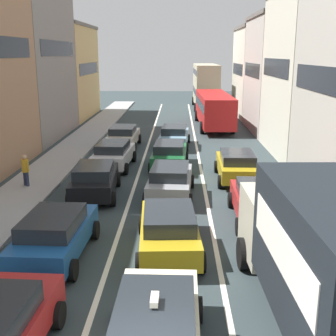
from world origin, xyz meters
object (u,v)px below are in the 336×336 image
Objects in this scene: bus_mid_queue_primary at (214,107)px; sedan_centre_lane_second at (169,229)px; sedan_right_lane_behind_truck at (259,201)px; pedestrian_near_kerb at (25,169)px; sedan_left_lane_fourth at (113,154)px; wagon_right_lane_far at (237,165)px; sedan_left_lane_fifth at (123,136)px; sedan_centre_lane_fifth at (174,136)px; taxi_centre_lane_front at (155,330)px; hatchback_centre_lane_third at (170,180)px; bus_far_queue_secondary at (206,84)px; coupe_centre_lane_fourth at (169,154)px; wagon_left_lane_second at (55,234)px; sedan_left_lane_third at (95,179)px; removalist_box_truck at (322,251)px.

sedan_centre_lane_second is at bearing 170.92° from bus_mid_queue_primary.
pedestrian_near_kerb reaches higher than sedan_right_lane_behind_truck.
sedan_left_lane_fourth is 1.01× the size of wagon_right_lane_far.
sedan_centre_lane_second is at bearing -166.50° from sedan_left_lane_fifth.
sedan_centre_lane_second and sedan_left_lane_fifth have the same top height.
pedestrian_near_kerb is at bearing 147.58° from sedan_centre_lane_fifth.
taxi_centre_lane_front is 10.95m from hatchback_centre_lane_third.
hatchback_centre_lane_third is at bearing 118.44° from pedestrian_near_kerb.
sedan_right_lane_behind_truck is at bearing 178.72° from bus_mid_queue_primary.
sedan_centre_lane_fifth is at bearing 170.91° from bus_far_queue_secondary.
sedan_right_lane_behind_truck is 11.13m from pedestrian_near_kerb.
coupe_centre_lane_fourth is 14.60m from bus_mid_queue_primary.
bus_far_queue_secondary is (6.99, 38.86, 2.03)m from wagon_left_lane_second.
sedan_centre_lane_second is 38.58m from bus_far_queue_secondary.
sedan_left_lane_third is at bearing 17.47° from taxi_centre_lane_front.
sedan_left_lane_fifth is at bearing 21.10° from hatchback_centre_lane_third.
hatchback_centre_lane_third is 11.21m from sedan_left_lane_fifth.
sedan_centre_lane_second is at bearing -0.97° from taxi_centre_lane_front.
removalist_box_truck reaches higher than sedan_centre_lane_second.
removalist_box_truck is 1.80× the size of taxi_centre_lane_front.
coupe_centre_lane_fourth is 0.42× the size of bus_far_queue_secondary.
bus_far_queue_secondary is at bearing -8.22° from wagon_left_lane_second.
wagon_left_lane_second is at bearing 171.49° from sedan_centre_lane_fifth.
sedan_left_lane_third is at bearing 167.84° from bus_far_queue_secondary.
removalist_box_truck is at bearing 82.48° from pedestrian_near_kerb.
sedan_centre_lane_fifth is 1.01× the size of sedan_left_lane_fifth.
sedan_centre_lane_fifth is 1.02× the size of wagon_right_lane_far.
coupe_centre_lane_fourth and wagon_right_lane_far have the same top height.
sedan_left_lane_fifth is 0.41× the size of bus_far_queue_secondary.
sedan_centre_lane_fifth is 0.42× the size of bus_mid_queue_primary.
wagon_left_lane_second and sedan_left_lane_fifth have the same top height.
pedestrian_near_kerb is (-6.93, 1.18, 0.15)m from hatchback_centre_lane_third.
pedestrian_near_kerb is (-10.36, -18.15, -0.81)m from bus_mid_queue_primary.
sedan_left_lane_fourth is 15.70m from bus_mid_queue_primary.
hatchback_centre_lane_third is at bearing -2.53° from sedan_centre_lane_second.
sedan_centre_lane_fifth is at bearing -21.44° from sedan_left_lane_third.
coupe_centre_lane_fourth is 3.16m from sedan_left_lane_fourth.
sedan_centre_lane_fifth is at bearing 14.85° from sedan_right_lane_behind_truck.
sedan_left_lane_fourth is at bearing 35.84° from hatchback_centre_lane_third.
removalist_box_truck reaches higher than coupe_centre_lane_fourth.
hatchback_centre_lane_third is 2.65× the size of pedestrian_near_kerb.
taxi_centre_lane_front is 1.00× the size of wagon_right_lane_far.
removalist_box_truck is 1.77× the size of sedan_centre_lane_second.
sedan_centre_lane_fifth is at bearing -85.43° from sedan_left_lane_fifth.
bus_far_queue_secondary is at bearing 0.86° from sedan_right_lane_behind_truck.
sedan_left_lane_fifth is (-3.49, -0.19, 0.00)m from sedan_centre_lane_fifth.
taxi_centre_lane_front is at bearing 107.99° from removalist_box_truck.
taxi_centre_lane_front is 5.34m from sedan_centre_lane_second.
sedan_centre_lane_second is 1.00× the size of hatchback_centre_lane_third.
removalist_box_truck reaches higher than sedan_right_lane_behind_truck.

